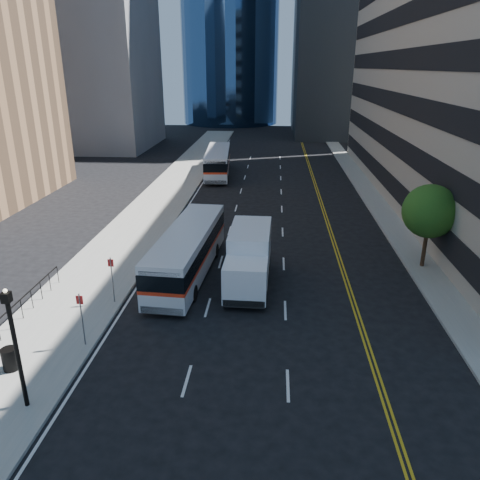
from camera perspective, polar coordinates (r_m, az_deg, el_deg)
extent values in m
plane|color=black|center=(22.51, 4.33, -10.96)|extent=(160.00, 160.00, 0.00)
cube|color=gray|center=(46.86, -8.59, 5.88)|extent=(5.00, 90.00, 0.15)
cube|color=gray|center=(46.65, 15.59, 5.28)|extent=(2.00, 90.00, 0.15)
cube|color=gray|center=(76.65, -18.66, 23.86)|extent=(18.00, 18.00, 35.00)
cylinder|color=#332114|center=(30.60, 21.54, -1.02)|extent=(0.24, 0.24, 2.20)
sphere|color=#194C15|center=(29.86, 22.14, 3.27)|extent=(3.20, 3.20, 3.20)
cylinder|color=black|center=(18.47, -25.47, -12.62)|extent=(0.16, 0.16, 4.20)
cube|color=black|center=(17.41, -26.60, -6.27)|extent=(0.28, 0.28, 0.36)
cube|color=silver|center=(27.89, -6.30, -2.66)|extent=(3.08, 11.00, 1.00)
cube|color=red|center=(27.67, -6.34, -1.54)|extent=(3.10, 11.02, 0.20)
cube|color=black|center=(27.49, -6.38, -0.58)|extent=(3.10, 11.02, 0.81)
cube|color=silver|center=(27.25, -6.44, 0.75)|extent=(3.08, 11.00, 0.45)
cylinder|color=black|center=(25.50, -10.36, -6.11)|extent=(0.33, 0.92, 0.91)
cylinder|color=black|center=(24.94, -5.72, -6.48)|extent=(0.33, 0.92, 0.91)
cylinder|color=black|center=(30.88, -6.87, -1.07)|extent=(0.33, 0.92, 0.91)
cylinder|color=black|center=(30.42, -3.02, -1.28)|extent=(0.33, 0.92, 0.91)
cube|color=silver|center=(53.57, -2.70, 8.76)|extent=(3.20, 11.36, 1.03)
cube|color=red|center=(53.45, -2.71, 9.40)|extent=(3.22, 11.38, 0.21)
cube|color=black|center=(53.35, -2.72, 9.94)|extent=(3.22, 11.38, 0.84)
cube|color=silver|center=(53.23, -2.73, 10.68)|extent=(3.20, 11.36, 0.47)
cylinder|color=black|center=(50.44, -4.13, 7.55)|extent=(0.34, 0.95, 0.94)
cylinder|color=black|center=(50.32, -1.62, 7.57)|extent=(0.34, 0.95, 0.94)
cylinder|color=black|center=(56.64, -3.66, 9.00)|extent=(0.34, 0.95, 0.94)
cylinder|color=black|center=(56.53, -1.42, 9.01)|extent=(0.34, 0.95, 0.94)
cube|color=white|center=(24.14, 0.66, -4.97)|extent=(2.27, 2.09, 1.95)
cube|color=black|center=(23.19, 0.48, -5.07)|extent=(2.03, 0.10, 1.02)
cube|color=white|center=(26.90, 1.25, -0.92)|extent=(2.33, 4.51, 2.42)
cube|color=black|center=(26.51, 1.06, -4.53)|extent=(1.76, 6.17, 0.23)
cylinder|color=black|center=(24.47, -1.72, -6.96)|extent=(0.28, 0.90, 0.89)
cylinder|color=black|center=(24.33, 2.97, -7.16)|extent=(0.28, 0.90, 0.89)
cylinder|color=black|center=(28.65, -0.57, -2.69)|extent=(0.28, 0.90, 0.89)
cylinder|color=black|center=(28.52, 3.41, -2.84)|extent=(0.28, 0.90, 0.89)
cylinder|color=black|center=(21.56, -26.23, -12.88)|extent=(0.65, 0.65, 0.95)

